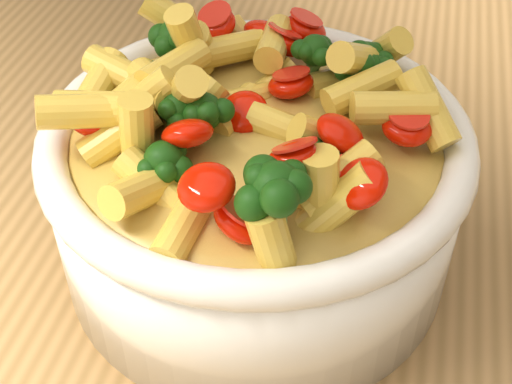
# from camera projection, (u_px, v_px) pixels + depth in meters

# --- Properties ---
(table) EXTENTS (1.20, 0.80, 0.90)m
(table) POSITION_uv_depth(u_px,v_px,m) (197.00, 295.00, 0.58)
(table) COLOR #A37945
(table) RESTS_ON ground
(serving_bowl) EXTENTS (0.26, 0.26, 0.11)m
(serving_bowl) POSITION_uv_depth(u_px,v_px,m) (256.00, 190.00, 0.44)
(serving_bowl) COLOR white
(serving_bowl) RESTS_ON table
(pasta_salad) EXTENTS (0.20, 0.20, 0.05)m
(pasta_salad) POSITION_uv_depth(u_px,v_px,m) (256.00, 100.00, 0.40)
(pasta_salad) COLOR #FFDE50
(pasta_salad) RESTS_ON serving_bowl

